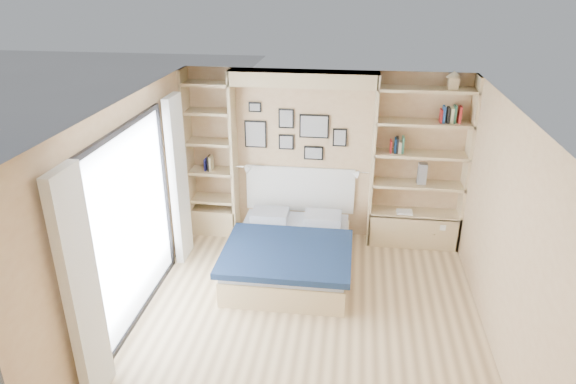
# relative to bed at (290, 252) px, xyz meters

# --- Properties ---
(ground) EXTENTS (4.50, 4.50, 0.00)m
(ground) POSITION_rel_bed_xyz_m (0.34, -1.12, -0.27)
(ground) COLOR beige
(ground) RESTS_ON ground
(room_shell) EXTENTS (4.50, 4.50, 4.50)m
(room_shell) POSITION_rel_bed_xyz_m (-0.04, 0.40, 0.81)
(room_shell) COLOR tan
(room_shell) RESTS_ON ground
(bed) EXTENTS (1.62, 2.13, 1.07)m
(bed) POSITION_rel_bed_xyz_m (0.00, 0.00, 0.00)
(bed) COLOR #D8BF88
(bed) RESTS_ON ground
(photo_gallery) EXTENTS (1.48, 0.02, 0.82)m
(photo_gallery) POSITION_rel_bed_xyz_m (-0.11, 1.10, 1.34)
(photo_gallery) COLOR black
(photo_gallery) RESTS_ON ground
(reading_lamps) EXTENTS (1.92, 0.12, 0.15)m
(reading_lamps) POSITION_rel_bed_xyz_m (0.04, 0.88, 0.83)
(reading_lamps) COLOR silver
(reading_lamps) RESTS_ON ground
(shelf_decor) EXTENTS (3.55, 0.23, 2.03)m
(shelf_decor) POSITION_rel_bed_xyz_m (1.45, 0.95, 1.43)
(shelf_decor) COLOR #A51E1E
(shelf_decor) RESTS_ON ground
(deck) EXTENTS (3.20, 4.00, 0.05)m
(deck) POSITION_rel_bed_xyz_m (-3.26, -1.12, -0.27)
(deck) COLOR #655C4B
(deck) RESTS_ON ground
(deck_chair) EXTENTS (0.66, 0.95, 0.88)m
(deck_chair) POSITION_rel_bed_xyz_m (-2.76, -0.96, 0.15)
(deck_chair) COLOR tan
(deck_chair) RESTS_ON ground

